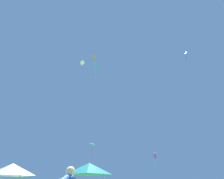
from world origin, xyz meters
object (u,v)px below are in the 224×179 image
object	(u,v)px
kite_purple_diamond	(186,53)
kite_purple_box	(155,156)
canopy_tent_teal	(89,169)
kite_white_diamond	(82,63)
kite_orange_box	(94,57)
kite_cyan_diamond	(96,67)
canopy_tent_white	(12,170)
kite_cyan_delta	(92,144)

from	to	relation	value
kite_purple_diamond	kite_purple_box	world-z (taller)	kite_purple_diamond
canopy_tent_teal	kite_purple_box	bearing A→B (deg)	53.65
canopy_tent_teal	kite_white_diamond	world-z (taller)	kite_white_diamond
kite_purple_box	kite_orange_box	bearing A→B (deg)	-164.99
kite_orange_box	kite_cyan_diamond	size ratio (longest dim) A/B	1.86
canopy_tent_white	kite_purple_box	bearing A→B (deg)	45.32
kite_cyan_diamond	kite_cyan_delta	xyz separation A→B (m)	(-0.72, 12.82, -6.78)
kite_purple_diamond	kite_orange_box	bearing A→B (deg)	174.17
kite_orange_box	kite_purple_diamond	xyz separation A→B (m)	(18.40, -1.88, 0.13)
kite_purple_box	kite_cyan_delta	distance (m)	11.00
canopy_tent_white	kite_cyan_delta	distance (m)	16.95
canopy_tent_teal	kite_white_diamond	distance (m)	18.77
kite_white_diamond	kite_purple_diamond	world-z (taller)	kite_purple_diamond
kite_purple_box	kite_cyan_delta	world-z (taller)	kite_cyan_delta
canopy_tent_teal	kite_purple_box	world-z (taller)	kite_purple_box
canopy_tent_teal	kite_white_diamond	bearing A→B (deg)	111.07
kite_orange_box	canopy_tent_white	bearing A→B (deg)	-110.44
kite_white_diamond	kite_orange_box	bearing A→B (deg)	67.54
canopy_tent_teal	kite_cyan_delta	distance (m)	13.64
canopy_tent_white	kite_purple_box	distance (m)	23.31
kite_cyan_delta	kite_white_diamond	bearing A→B (deg)	-109.38
kite_orange_box	kite_cyan_delta	xyz separation A→B (m)	(0.40, 1.85, -17.03)
canopy_tent_teal	kite_cyan_diamond	bearing A→B (deg)	-26.25
kite_white_diamond	kite_purple_box	bearing A→B (deg)	28.60
canopy_tent_teal	kite_orange_box	world-z (taller)	kite_orange_box
canopy_tent_white	kite_purple_diamond	xyz separation A→B (m)	(23.38, 11.50, 22.27)
canopy_tent_white	kite_cyan_diamond	distance (m)	13.59
canopy_tent_teal	kite_orange_box	bearing A→B (deg)	95.20
kite_purple_diamond	kite_purple_box	distance (m)	20.69
kite_white_diamond	kite_cyan_delta	size ratio (longest dim) A/B	0.72
kite_orange_box	kite_purple_diamond	size ratio (longest dim) A/B	1.83
kite_cyan_diamond	kite_white_diamond	bearing A→B (deg)	111.87
kite_purple_diamond	kite_cyan_delta	distance (m)	25.14
kite_cyan_delta	canopy_tent_white	bearing A→B (deg)	-109.49
kite_cyan_diamond	kite_white_diamond	xyz separation A→B (m)	(-2.79, 6.95, 5.66)
kite_orange_box	kite_purple_box	xyz separation A→B (m)	(11.22, 3.01, -18.65)
canopy_tent_teal	kite_purple_diamond	xyz separation A→B (m)	(17.40, 9.02, 21.98)
canopy_tent_white	kite_purple_box	size ratio (longest dim) A/B	1.24
kite_orange_box	kite_white_diamond	world-z (taller)	kite_orange_box
canopy_tent_teal	kite_purple_diamond	size ratio (longest dim) A/B	2.00
canopy_tent_teal	kite_orange_box	distance (m)	24.44
canopy_tent_white	canopy_tent_teal	bearing A→B (deg)	22.56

